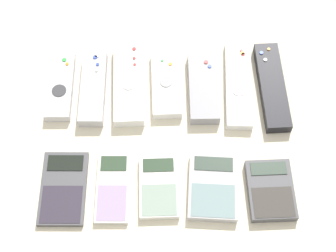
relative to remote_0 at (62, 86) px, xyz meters
The scene contains 13 objects.
ground_plane 0.25m from the remote_0, 30.66° to the right, with size 3.00×3.00×0.00m, color beige.
remote_0 is the anchor object (origin of this frame).
remote_1 0.07m from the remote_0, ahead, with size 0.05×0.17×0.03m.
remote_2 0.14m from the remote_0, ahead, with size 0.07×0.19×0.03m.
remote_3 0.21m from the remote_0, ahead, with size 0.06×0.16×0.02m.
remote_4 0.29m from the remote_0, ahead, with size 0.06×0.16×0.03m.
remote_5 0.36m from the remote_0, ahead, with size 0.06×0.21×0.02m.
remote_6 0.43m from the remote_0, ahead, with size 0.06×0.20×0.02m.
calculator_0 0.22m from the remote_0, 83.93° to the right, with size 0.08×0.15×0.01m.
calculator_1 0.25m from the remote_0, 62.60° to the right, with size 0.06×0.14×0.01m.
calculator_2 0.30m from the remote_0, 47.87° to the right, with size 0.07×0.12×0.02m.
calculator_3 0.37m from the remote_0, 36.60° to the right, with size 0.10×0.13×0.02m.
calculator_4 0.47m from the remote_0, 29.50° to the right, with size 0.09×0.12×0.02m.
Camera 1 is at (-0.00, -0.50, 0.97)m, focal length 60.00 mm.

